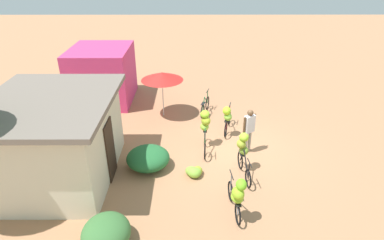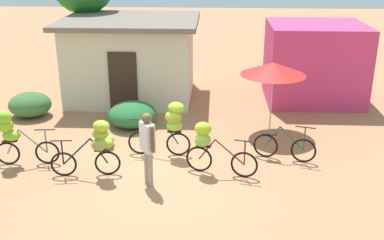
{
  "view_description": "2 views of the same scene",
  "coord_description": "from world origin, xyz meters",
  "px_view_note": "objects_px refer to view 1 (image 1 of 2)",
  "views": [
    {
      "loc": [
        -10.37,
        1.57,
        6.69
      ],
      "look_at": [
        0.79,
        1.53,
        0.9
      ],
      "focal_mm": 30.36,
      "sensor_mm": 36.0,
      "label": 1
    },
    {
      "loc": [
        1.41,
        -9.95,
        5.21
      ],
      "look_at": [
        0.85,
        1.19,
        0.93
      ],
      "focal_mm": 43.66,
      "sensor_mm": 36.0,
      "label": 2
    }
  ],
  "objects_px": {
    "market_umbrella": "(162,76)",
    "bicycle_center_loaded": "(205,126)",
    "bicycle_leftmost": "(237,195)",
    "shop_pink": "(102,75)",
    "bicycle_rightmost": "(205,106)",
    "bicycle_near_pile": "(243,151)",
    "bicycle_by_shop": "(227,117)",
    "banana_pile_on_ground": "(194,172)",
    "person_vendor": "(249,126)",
    "building_low": "(55,139)"
  },
  "relations": [
    {
      "from": "market_umbrella",
      "to": "bicycle_center_loaded",
      "type": "relative_size",
      "value": 1.26
    },
    {
      "from": "market_umbrella",
      "to": "bicycle_leftmost",
      "type": "bearing_deg",
      "value": -158.94
    },
    {
      "from": "shop_pink",
      "to": "bicycle_rightmost",
      "type": "distance_m",
      "value": 5.35
    },
    {
      "from": "market_umbrella",
      "to": "bicycle_near_pile",
      "type": "bearing_deg",
      "value": -145.57
    },
    {
      "from": "bicycle_by_shop",
      "to": "bicycle_leftmost",
      "type": "bearing_deg",
      "value": 177.42
    },
    {
      "from": "market_umbrella",
      "to": "bicycle_rightmost",
      "type": "relative_size",
      "value": 1.34
    },
    {
      "from": "bicycle_rightmost",
      "to": "banana_pile_on_ground",
      "type": "relative_size",
      "value": 2.22
    },
    {
      "from": "bicycle_by_shop",
      "to": "person_vendor",
      "type": "bearing_deg",
      "value": -155.17
    },
    {
      "from": "bicycle_by_shop",
      "to": "shop_pink",
      "type": "bearing_deg",
      "value": 59.02
    },
    {
      "from": "shop_pink",
      "to": "market_umbrella",
      "type": "relative_size",
      "value": 1.55
    },
    {
      "from": "market_umbrella",
      "to": "building_low",
      "type": "bearing_deg",
      "value": 145.9
    },
    {
      "from": "bicycle_rightmost",
      "to": "bicycle_center_loaded",
      "type": "bearing_deg",
      "value": 177.61
    },
    {
      "from": "bicycle_leftmost",
      "to": "person_vendor",
      "type": "height_order",
      "value": "person_vendor"
    },
    {
      "from": "bicycle_leftmost",
      "to": "shop_pink",
      "type": "bearing_deg",
      "value": 34.03
    },
    {
      "from": "shop_pink",
      "to": "bicycle_near_pile",
      "type": "height_order",
      "value": "shop_pink"
    },
    {
      "from": "building_low",
      "to": "person_vendor",
      "type": "distance_m",
      "value": 6.61
    },
    {
      "from": "building_low",
      "to": "banana_pile_on_ground",
      "type": "bearing_deg",
      "value": -90.67
    },
    {
      "from": "bicycle_center_loaded",
      "to": "person_vendor",
      "type": "height_order",
      "value": "person_vendor"
    },
    {
      "from": "shop_pink",
      "to": "bicycle_rightmost",
      "type": "height_order",
      "value": "shop_pink"
    },
    {
      "from": "market_umbrella",
      "to": "person_vendor",
      "type": "distance_m",
      "value": 4.65
    },
    {
      "from": "shop_pink",
      "to": "market_umbrella",
      "type": "bearing_deg",
      "value": -119.85
    },
    {
      "from": "building_low",
      "to": "bicycle_rightmost",
      "type": "bearing_deg",
      "value": -46.65
    },
    {
      "from": "bicycle_rightmost",
      "to": "person_vendor",
      "type": "distance_m",
      "value": 3.64
    },
    {
      "from": "bicycle_rightmost",
      "to": "shop_pink",
      "type": "bearing_deg",
      "value": 72.13
    },
    {
      "from": "bicycle_by_shop",
      "to": "banana_pile_on_ground",
      "type": "xyz_separation_m",
      "value": [
        -2.87,
        1.37,
        -0.6
      ]
    },
    {
      "from": "shop_pink",
      "to": "bicycle_near_pile",
      "type": "bearing_deg",
      "value": -135.25
    },
    {
      "from": "bicycle_leftmost",
      "to": "person_vendor",
      "type": "relative_size",
      "value": 0.91
    },
    {
      "from": "bicycle_by_shop",
      "to": "banana_pile_on_ground",
      "type": "distance_m",
      "value": 3.24
    },
    {
      "from": "building_low",
      "to": "bicycle_leftmost",
      "type": "distance_m",
      "value": 5.97
    },
    {
      "from": "bicycle_leftmost",
      "to": "person_vendor",
      "type": "distance_m",
      "value": 3.55
    },
    {
      "from": "building_low",
      "to": "bicycle_leftmost",
      "type": "relative_size",
      "value": 2.94
    },
    {
      "from": "bicycle_near_pile",
      "to": "banana_pile_on_ground",
      "type": "bearing_deg",
      "value": 97.92
    },
    {
      "from": "building_low",
      "to": "bicycle_by_shop",
      "type": "relative_size",
      "value": 2.7
    },
    {
      "from": "shop_pink",
      "to": "banana_pile_on_ground",
      "type": "xyz_separation_m",
      "value": [
        -6.37,
        -4.46,
        -1.16
      ]
    },
    {
      "from": "bicycle_leftmost",
      "to": "bicycle_center_loaded",
      "type": "distance_m",
      "value": 3.87
    },
    {
      "from": "bicycle_by_shop",
      "to": "bicycle_rightmost",
      "type": "relative_size",
      "value": 1.11
    },
    {
      "from": "bicycle_center_loaded",
      "to": "bicycle_rightmost",
      "type": "bearing_deg",
      "value": -2.39
    },
    {
      "from": "bicycle_near_pile",
      "to": "bicycle_rightmost",
      "type": "distance_m",
      "value": 4.68
    },
    {
      "from": "bicycle_near_pile",
      "to": "banana_pile_on_ground",
      "type": "height_order",
      "value": "bicycle_near_pile"
    },
    {
      "from": "bicycle_rightmost",
      "to": "banana_pile_on_ground",
      "type": "height_order",
      "value": "bicycle_rightmost"
    },
    {
      "from": "bicycle_center_loaded",
      "to": "bicycle_leftmost",
      "type": "bearing_deg",
      "value": -169.14
    },
    {
      "from": "bicycle_center_loaded",
      "to": "bicycle_by_shop",
      "type": "xyz_separation_m",
      "value": [
        1.01,
        -0.95,
        -0.13
      ]
    },
    {
      "from": "bicycle_leftmost",
      "to": "bicycle_rightmost",
      "type": "height_order",
      "value": "bicycle_leftmost"
    },
    {
      "from": "shop_pink",
      "to": "person_vendor",
      "type": "height_order",
      "value": "shop_pink"
    },
    {
      "from": "bicycle_leftmost",
      "to": "banana_pile_on_ground",
      "type": "distance_m",
      "value": 2.36
    },
    {
      "from": "building_low",
      "to": "market_umbrella",
      "type": "xyz_separation_m",
      "value": [
        4.54,
        -3.07,
        0.47
      ]
    },
    {
      "from": "bicycle_rightmost",
      "to": "bicycle_by_shop",
      "type": "bearing_deg",
      "value": -156.36
    },
    {
      "from": "bicycle_by_shop",
      "to": "market_umbrella",
      "type": "bearing_deg",
      "value": 57.78
    },
    {
      "from": "banana_pile_on_ground",
      "to": "person_vendor",
      "type": "distance_m",
      "value": 2.66
    },
    {
      "from": "bicycle_rightmost",
      "to": "person_vendor",
      "type": "relative_size",
      "value": 0.89
    }
  ]
}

